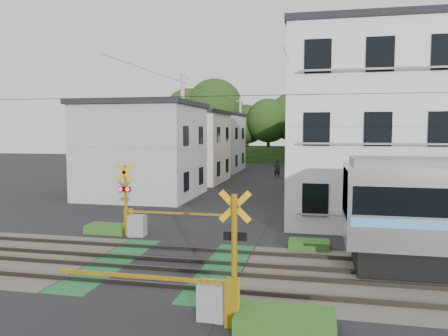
% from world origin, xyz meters
% --- Properties ---
extents(ground, '(120.00, 120.00, 0.00)m').
position_xyz_m(ground, '(0.00, 0.00, 0.00)').
color(ground, black).
extents(track_bed, '(120.00, 120.00, 0.14)m').
position_xyz_m(track_bed, '(0.00, 0.00, 0.04)').
color(track_bed, '#47423A').
rests_on(track_bed, ground).
extents(crossing_signal_near, '(4.74, 0.65, 3.09)m').
position_xyz_m(crossing_signal_near, '(2.59, -3.65, 0.71)').
color(crossing_signal_near, '#EFAD0C').
rests_on(crossing_signal_near, ground).
extents(crossing_signal_far, '(4.74, 0.65, 3.09)m').
position_xyz_m(crossing_signal_far, '(-2.59, 3.65, 0.71)').
color(crossing_signal_far, '#EFAD0C').
rests_on(crossing_signal_far, ground).
extents(apartment_block, '(10.20, 8.36, 9.30)m').
position_xyz_m(apartment_block, '(8.50, 9.49, 4.66)').
color(apartment_block, silver).
rests_on(apartment_block, ground).
extents(houses_row, '(22.07, 31.35, 6.80)m').
position_xyz_m(houses_row, '(0.25, 25.92, 3.24)').
color(houses_row, '#A3A5A8').
rests_on(houses_row, ground).
extents(tree_hill, '(40.00, 13.97, 11.99)m').
position_xyz_m(tree_hill, '(0.57, 48.40, 5.81)').
color(tree_hill, '#223D14').
rests_on(tree_hill, ground).
extents(catenary, '(60.00, 5.04, 7.00)m').
position_xyz_m(catenary, '(6.00, 0.03, 3.70)').
color(catenary, '#2D2D33').
rests_on(catenary, ground).
extents(utility_poles, '(7.90, 42.00, 8.00)m').
position_xyz_m(utility_poles, '(-1.05, 23.01, 4.08)').
color(utility_poles, '#A5A5A0').
rests_on(utility_poles, ground).
extents(pedestrian, '(0.75, 0.63, 1.75)m').
position_xyz_m(pedestrian, '(1.26, 27.09, 0.88)').
color(pedestrian, black).
rests_on(pedestrian, ground).
extents(weed_patches, '(10.25, 8.80, 0.40)m').
position_xyz_m(weed_patches, '(1.76, -0.09, 0.18)').
color(weed_patches, '#2D5E1E').
rests_on(weed_patches, ground).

